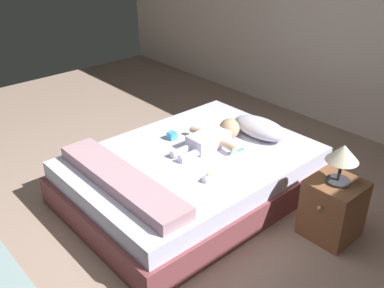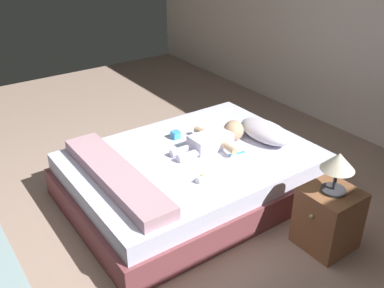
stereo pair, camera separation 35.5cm
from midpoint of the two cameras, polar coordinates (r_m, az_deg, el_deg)
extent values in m
plane|color=gray|center=(3.28, -11.06, -13.90)|extent=(8.00, 8.00, 0.00)
cube|color=beige|center=(4.76, 20.84, 15.85)|extent=(8.00, 0.12, 2.60)
cube|color=brown|center=(3.74, -2.73, -5.13)|extent=(1.48, 2.05, 0.24)
cube|color=silver|center=(3.63, -2.80, -2.53)|extent=(1.42, 1.96, 0.15)
ellipsoid|color=silver|center=(3.89, 6.36, 2.07)|extent=(0.55, 0.29, 0.15)
cube|color=white|center=(3.69, -0.55, 0.42)|extent=(0.21, 0.35, 0.12)
sphere|color=tan|center=(3.83, 2.30, 1.98)|extent=(0.18, 0.18, 0.18)
cylinder|color=tan|center=(3.84, -1.72, 1.59)|extent=(0.18, 0.09, 0.06)
cylinder|color=tan|center=(3.60, 1.96, -0.31)|extent=(0.17, 0.07, 0.06)
cylinder|color=white|center=(3.59, -4.28, -1.02)|extent=(0.06, 0.20, 0.06)
cylinder|color=white|center=(3.52, -3.24, -1.63)|extent=(0.06, 0.20, 0.06)
cube|color=#3698EF|center=(3.64, 3.09, -0.99)|extent=(0.05, 0.15, 0.01)
cube|color=white|center=(3.67, 4.11, -0.55)|extent=(0.02, 0.03, 0.01)
cube|color=brown|center=(3.35, 15.16, -8.30)|extent=(0.37, 0.37, 0.46)
sphere|color=tan|center=(3.16, 13.34, -8.30)|extent=(0.03, 0.03, 0.03)
cylinder|color=#333338|center=(3.22, 15.70, -4.81)|extent=(0.17, 0.17, 0.02)
cylinder|color=#333338|center=(3.17, 15.90, -3.45)|extent=(0.02, 0.02, 0.16)
cone|color=beige|center=(3.10, 16.24, -1.22)|extent=(0.23, 0.23, 0.12)
cube|color=#B38B97|center=(3.25, -12.43, -4.74)|extent=(1.33, 0.27, 0.10)
cube|color=#40A4DD|center=(3.84, -5.33, 1.01)|extent=(0.07, 0.07, 0.07)
cylinder|color=white|center=(3.25, -0.95, -4.53)|extent=(0.07, 0.12, 0.05)
cone|color=#F2C069|center=(3.23, -0.96, -4.01)|extent=(0.03, 0.03, 0.02)
camera|label=1|loc=(0.18, -92.86, -1.53)|focal=40.55mm
camera|label=2|loc=(0.18, 87.14, 1.53)|focal=40.55mm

